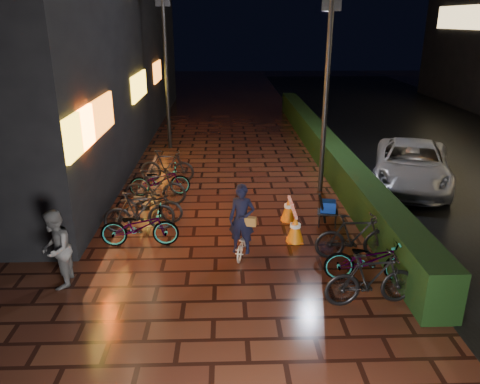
{
  "coord_description": "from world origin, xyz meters",
  "views": [
    {
      "loc": [
        -0.32,
        -8.51,
        4.88
      ],
      "look_at": [
        0.01,
        1.72,
        1.1
      ],
      "focal_mm": 35.0,
      "sensor_mm": 36.0,
      "label": 1
    }
  ],
  "objects_px": {
    "bystander_person": "(56,249)",
    "traffic_barrier": "(292,218)",
    "van": "(412,164)",
    "cyclist": "(242,230)",
    "cart_assembly": "(328,208)"
  },
  "relations": [
    {
      "from": "traffic_barrier",
      "to": "cart_assembly",
      "type": "bearing_deg",
      "value": 14.32
    },
    {
      "from": "cart_assembly",
      "to": "bystander_person",
      "type": "bearing_deg",
      "value": -155.54
    },
    {
      "from": "traffic_barrier",
      "to": "cart_assembly",
      "type": "xyz_separation_m",
      "value": [
        0.92,
        0.23,
        0.16
      ]
    },
    {
      "from": "cyclist",
      "to": "cart_assembly",
      "type": "distance_m",
      "value": 2.65
    },
    {
      "from": "cyclist",
      "to": "bystander_person",
      "type": "bearing_deg",
      "value": -162.59
    },
    {
      "from": "cyclist",
      "to": "traffic_barrier",
      "type": "xyz_separation_m",
      "value": [
        1.26,
        1.26,
        -0.29
      ]
    },
    {
      "from": "bystander_person",
      "to": "traffic_barrier",
      "type": "bearing_deg",
      "value": 111.1
    },
    {
      "from": "van",
      "to": "cart_assembly",
      "type": "relative_size",
      "value": 5.01
    },
    {
      "from": "van",
      "to": "traffic_barrier",
      "type": "distance_m",
      "value": 5.27
    },
    {
      "from": "bystander_person",
      "to": "traffic_barrier",
      "type": "relative_size",
      "value": 0.96
    },
    {
      "from": "bystander_person",
      "to": "van",
      "type": "height_order",
      "value": "bystander_person"
    },
    {
      "from": "bystander_person",
      "to": "van",
      "type": "relative_size",
      "value": 0.33
    },
    {
      "from": "van",
      "to": "traffic_barrier",
      "type": "relative_size",
      "value": 2.92
    },
    {
      "from": "bystander_person",
      "to": "cyclist",
      "type": "xyz_separation_m",
      "value": [
        3.59,
        1.12,
        -0.17
      ]
    },
    {
      "from": "bystander_person",
      "to": "cart_assembly",
      "type": "height_order",
      "value": "bystander_person"
    }
  ]
}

